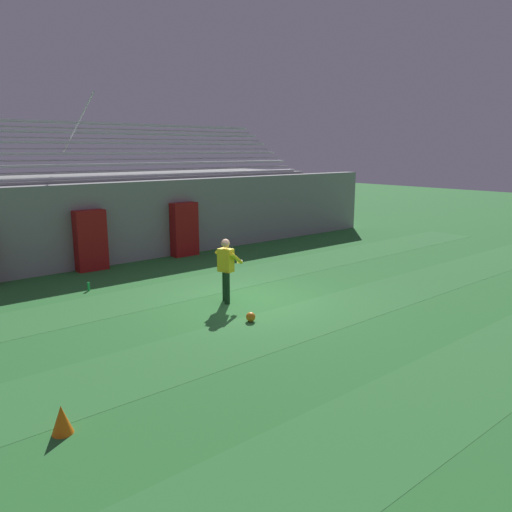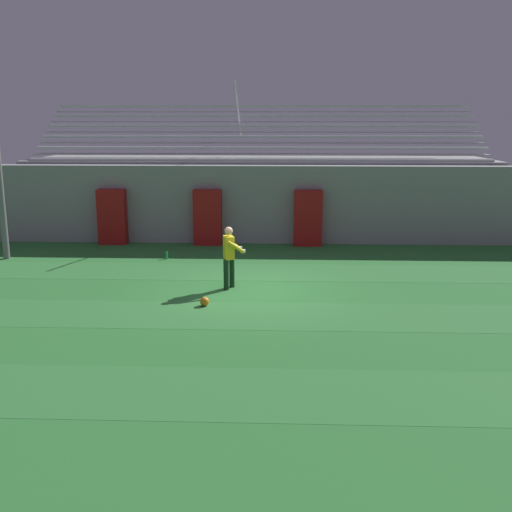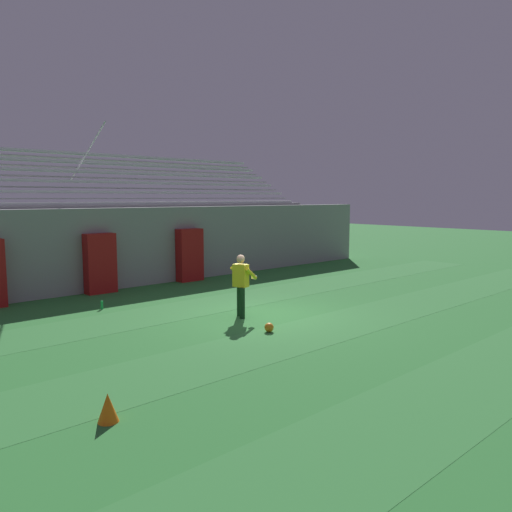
{
  "view_description": "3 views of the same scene",
  "coord_description": "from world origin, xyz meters",
  "px_view_note": "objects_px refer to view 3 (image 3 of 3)",
  "views": [
    {
      "loc": [
        -8.0,
        -9.75,
        3.89
      ],
      "look_at": [
        0.39,
        0.17,
        1.11
      ],
      "focal_mm": 35.0,
      "sensor_mm": 36.0,
      "label": 1
    },
    {
      "loc": [
        0.77,
        -15.1,
        4.4
      ],
      "look_at": [
        0.2,
        -0.71,
        1.11
      ],
      "focal_mm": 42.0,
      "sensor_mm": 36.0,
      "label": 2
    },
    {
      "loc": [
        -9.0,
        -9.57,
        3.17
      ],
      "look_at": [
        -0.85,
        -0.67,
        1.74
      ],
      "focal_mm": 35.0,
      "sensor_mm": 36.0,
      "label": 3
    }
  ],
  "objects_px": {
    "padding_pillar_gate_left": "(100,263)",
    "soccer_ball": "(269,327)",
    "goalkeeper": "(241,282)",
    "traffic_cone": "(108,408)",
    "water_bottle": "(102,305)",
    "padding_pillar_gate_right": "(190,255)"
  },
  "relations": [
    {
      "from": "padding_pillar_gate_left",
      "to": "soccer_ball",
      "type": "xyz_separation_m",
      "value": [
        0.77,
        -7.26,
        -0.88
      ]
    },
    {
      "from": "goalkeeper",
      "to": "traffic_cone",
      "type": "bearing_deg",
      "value": -147.73
    },
    {
      "from": "padding_pillar_gate_left",
      "to": "goalkeeper",
      "type": "bearing_deg",
      "value": -77.57
    },
    {
      "from": "water_bottle",
      "to": "soccer_ball",
      "type": "bearing_deg",
      "value": -69.62
    },
    {
      "from": "padding_pillar_gate_left",
      "to": "soccer_ball",
      "type": "height_order",
      "value": "padding_pillar_gate_left"
    },
    {
      "from": "padding_pillar_gate_left",
      "to": "padding_pillar_gate_right",
      "type": "xyz_separation_m",
      "value": [
        3.58,
        0.0,
        0.0
      ]
    },
    {
      "from": "soccer_ball",
      "to": "water_bottle",
      "type": "distance_m",
      "value": 5.27
    },
    {
      "from": "traffic_cone",
      "to": "padding_pillar_gate_right",
      "type": "bearing_deg",
      "value": 49.56
    },
    {
      "from": "padding_pillar_gate_right",
      "to": "traffic_cone",
      "type": "bearing_deg",
      "value": -130.44
    },
    {
      "from": "soccer_ball",
      "to": "traffic_cone",
      "type": "height_order",
      "value": "traffic_cone"
    },
    {
      "from": "padding_pillar_gate_right",
      "to": "soccer_ball",
      "type": "distance_m",
      "value": 7.83
    },
    {
      "from": "soccer_ball",
      "to": "water_bottle",
      "type": "relative_size",
      "value": 0.92
    },
    {
      "from": "goalkeeper",
      "to": "padding_pillar_gate_right",
      "type": "bearing_deg",
      "value": 67.76
    },
    {
      "from": "traffic_cone",
      "to": "water_bottle",
      "type": "relative_size",
      "value": 1.75
    },
    {
      "from": "soccer_ball",
      "to": "water_bottle",
      "type": "bearing_deg",
      "value": 110.38
    },
    {
      "from": "soccer_ball",
      "to": "padding_pillar_gate_left",
      "type": "bearing_deg",
      "value": 96.05
    },
    {
      "from": "padding_pillar_gate_left",
      "to": "padding_pillar_gate_right",
      "type": "distance_m",
      "value": 3.58
    },
    {
      "from": "padding_pillar_gate_right",
      "to": "traffic_cone",
      "type": "distance_m",
      "value": 12.03
    },
    {
      "from": "goalkeeper",
      "to": "water_bottle",
      "type": "height_order",
      "value": "goalkeeper"
    },
    {
      "from": "padding_pillar_gate_right",
      "to": "water_bottle",
      "type": "bearing_deg",
      "value": -153.53
    },
    {
      "from": "traffic_cone",
      "to": "water_bottle",
      "type": "distance_m",
      "value": 7.51
    },
    {
      "from": "padding_pillar_gate_right",
      "to": "soccer_ball",
      "type": "xyz_separation_m",
      "value": [
        -2.81,
        -7.26,
        -0.88
      ]
    }
  ]
}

